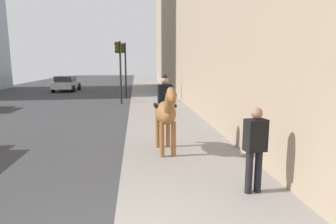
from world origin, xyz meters
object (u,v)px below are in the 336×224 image
pedestrian_greeting (255,145)px  traffic_light_far_curb (124,62)px  mounted_horse_near (166,111)px  car_mid_lane (66,83)px  traffic_light_near_curb (119,62)px

pedestrian_greeting → traffic_light_far_curb: (16.54, 3.09, 1.64)m
mounted_horse_near → car_mid_lane: size_ratio=0.56×
car_mid_lane → traffic_light_far_curb: (-6.22, -5.72, 1.99)m
mounted_horse_near → pedestrian_greeting: (-2.73, -1.44, -0.23)m
mounted_horse_near → car_mid_lane: mounted_horse_near is taller
traffic_light_near_curb → traffic_light_far_curb: (2.90, -0.23, 0.06)m
pedestrian_greeting → traffic_light_near_curb: bearing=5.0°
mounted_horse_near → traffic_light_near_curb: traffic_light_near_curb is taller
car_mid_lane → pedestrian_greeting: bearing=-157.5°
mounted_horse_near → car_mid_lane: (20.03, 7.36, -0.58)m
mounted_horse_near → traffic_light_near_curb: (10.91, 1.87, 1.35)m
car_mid_lane → traffic_light_near_curb: 10.82m
mounted_horse_near → car_mid_lane: 21.35m
mounted_horse_near → traffic_light_near_curb: bearing=-173.4°
pedestrian_greeting → car_mid_lane: 24.41m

